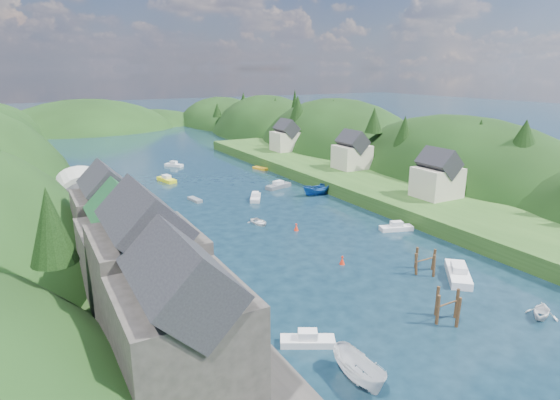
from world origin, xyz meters
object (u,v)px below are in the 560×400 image
channel_buoy_far (296,227)px  channel_buoy_near (342,261)px  piling_cluster_near (447,309)px  piling_cluster_far (425,264)px

channel_buoy_far → channel_buoy_near: bearing=-96.3°
piling_cluster_near → channel_buoy_near: 15.85m
piling_cluster_far → channel_buoy_near: bearing=137.4°
piling_cluster_near → channel_buoy_near: piling_cluster_near is taller
channel_buoy_near → channel_buoy_far: 13.68m
piling_cluster_near → channel_buoy_far: size_ratio=3.30×
piling_cluster_far → channel_buoy_near: size_ratio=3.07×
piling_cluster_far → channel_buoy_far: piling_cluster_far is taller
piling_cluster_near → channel_buoy_far: (0.83, 29.42, -0.76)m
channel_buoy_near → channel_buoy_far: same height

